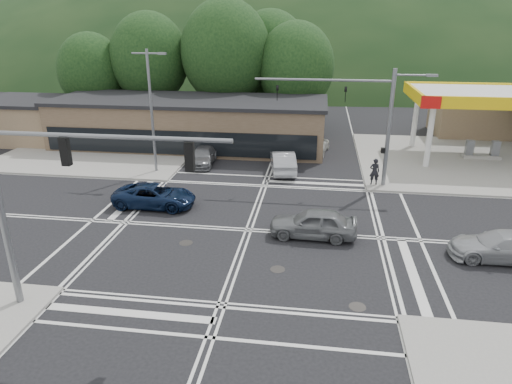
# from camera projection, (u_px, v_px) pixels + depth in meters

# --- Properties ---
(ground) EXTENTS (120.00, 120.00, 0.00)m
(ground) POSITION_uv_depth(u_px,v_px,m) (249.00, 230.00, 25.26)
(ground) COLOR black
(ground) RESTS_ON ground
(sidewalk_ne) EXTENTS (16.00, 16.00, 0.15)m
(sidewalk_ne) POSITION_uv_depth(u_px,v_px,m) (458.00, 161.00, 37.16)
(sidewalk_ne) COLOR gray
(sidewalk_ne) RESTS_ON ground
(sidewalk_nw) EXTENTS (16.00, 16.00, 0.15)m
(sidewalk_nw) POSITION_uv_depth(u_px,v_px,m) (110.00, 147.00, 41.06)
(sidewalk_nw) COLOR gray
(sidewalk_nw) RESTS_ON ground
(gas_station_canopy) EXTENTS (12.32, 8.34, 5.75)m
(gas_station_canopy) POSITION_uv_depth(u_px,v_px,m) (491.00, 98.00, 36.04)
(gas_station_canopy) COLOR silver
(gas_station_canopy) RESTS_ON ground
(convenience_store) EXTENTS (10.00, 6.00, 3.80)m
(convenience_store) POSITION_uv_depth(u_px,v_px,m) (487.00, 116.00, 45.10)
(convenience_store) COLOR #846B4F
(convenience_store) RESTS_ON ground
(commercial_row) EXTENTS (24.00, 8.00, 4.00)m
(commercial_row) POSITION_uv_depth(u_px,v_px,m) (190.00, 124.00, 41.31)
(commercial_row) COLOR brown
(commercial_row) RESTS_ON ground
(commercial_nw) EXTENTS (8.00, 7.00, 3.60)m
(commercial_nw) POSITION_uv_depth(u_px,v_px,m) (28.00, 121.00, 43.46)
(commercial_nw) COLOR #846B4F
(commercial_nw) RESTS_ON ground
(hill_north) EXTENTS (252.00, 126.00, 140.00)m
(hill_north) POSITION_uv_depth(u_px,v_px,m) (307.00, 67.00, 108.50)
(hill_north) COLOR #183317
(hill_north) RESTS_ON ground
(tree_n_a) EXTENTS (8.00, 8.00, 11.75)m
(tree_n_a) POSITION_uv_depth(u_px,v_px,m) (150.00, 58.00, 46.73)
(tree_n_a) COLOR #382619
(tree_n_a) RESTS_ON ground
(tree_n_b) EXTENTS (9.00, 9.00, 12.98)m
(tree_n_b) POSITION_uv_depth(u_px,v_px,m) (226.00, 52.00, 45.46)
(tree_n_b) COLOR #382619
(tree_n_b) RESTS_ON ground
(tree_n_c) EXTENTS (7.60, 7.60, 10.87)m
(tree_n_c) POSITION_uv_depth(u_px,v_px,m) (296.00, 67.00, 45.01)
(tree_n_c) COLOR #382619
(tree_n_c) RESTS_ON ground
(tree_n_d) EXTENTS (6.80, 6.80, 9.76)m
(tree_n_d) POSITION_uv_depth(u_px,v_px,m) (91.00, 71.00, 47.05)
(tree_n_d) COLOR #382619
(tree_n_d) RESTS_ON ground
(tree_n_e) EXTENTS (8.40, 8.40, 11.98)m
(tree_n_e) POSITION_uv_depth(u_px,v_px,m) (270.00, 56.00, 48.87)
(tree_n_e) COLOR #382619
(tree_n_e) RESTS_ON ground
(streetlight_nw) EXTENTS (2.50, 0.25, 9.00)m
(streetlight_nw) POSITION_uv_depth(u_px,v_px,m) (152.00, 106.00, 32.88)
(streetlight_nw) COLOR slate
(streetlight_nw) RESTS_ON ground
(signal_mast_ne) EXTENTS (11.65, 0.30, 8.00)m
(signal_mast_ne) POSITION_uv_depth(u_px,v_px,m) (371.00, 114.00, 30.13)
(signal_mast_ne) COLOR slate
(signal_mast_ne) RESTS_ON ground
(signal_mast_sw) EXTENTS (9.14, 0.28, 8.00)m
(signal_mast_sw) POSITION_uv_depth(u_px,v_px,m) (41.00, 190.00, 16.68)
(signal_mast_sw) COLOR slate
(signal_mast_sw) RESTS_ON ground
(car_blue_west) EXTENTS (5.05, 2.35, 1.40)m
(car_blue_west) POSITION_uv_depth(u_px,v_px,m) (155.00, 196.00, 28.20)
(car_blue_west) COLOR #0B1934
(car_blue_west) RESTS_ON ground
(car_grey_center) EXTENTS (4.66, 1.98, 1.57)m
(car_grey_center) POSITION_uv_depth(u_px,v_px,m) (313.00, 223.00, 24.24)
(car_grey_center) COLOR slate
(car_grey_center) RESTS_ON ground
(car_silver_east) EXTENTS (4.90, 2.02, 1.42)m
(car_silver_east) POSITION_uv_depth(u_px,v_px,m) (502.00, 246.00, 21.95)
(car_silver_east) COLOR #9B9EA2
(car_silver_east) RESTS_ON ground
(car_queue_a) EXTENTS (2.48, 5.06, 1.60)m
(car_queue_a) POSITION_uv_depth(u_px,v_px,m) (283.00, 161.00, 34.61)
(car_queue_a) COLOR #999A9F
(car_queue_a) RESTS_ON ground
(car_queue_b) EXTENTS (2.57, 4.84, 1.57)m
(car_queue_b) POSITION_uv_depth(u_px,v_px,m) (316.00, 145.00, 39.28)
(car_queue_b) COLOR silver
(car_queue_b) RESTS_ON ground
(car_northbound) EXTENTS (2.13, 4.66, 1.32)m
(car_northbound) POSITION_uv_depth(u_px,v_px,m) (203.00, 156.00, 36.40)
(car_northbound) COLOR slate
(car_northbound) RESTS_ON ground
(pedestrian) EXTENTS (0.69, 0.47, 1.86)m
(pedestrian) POSITION_uv_depth(u_px,v_px,m) (375.00, 172.00, 31.45)
(pedestrian) COLOR black
(pedestrian) RESTS_ON sidewalk_ne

